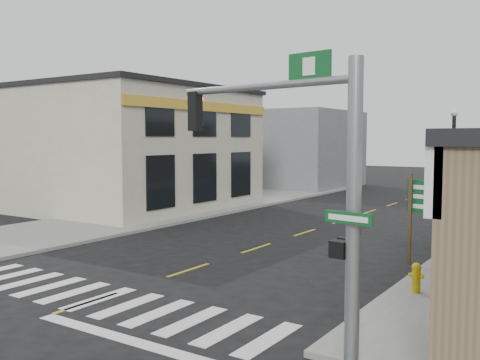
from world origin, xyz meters
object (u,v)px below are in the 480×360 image
Objects in this scene: guide_sign at (432,207)px; traffic_signal_pole at (317,183)px; fire_hydrant at (416,276)px; lamp_post at (454,169)px.

traffic_signal_pole is at bearing -73.55° from guide_sign.
traffic_signal_pole reaches higher than fire_hydrant.
lamp_post reaches higher than guide_sign.
traffic_signal_pole is 11.42m from lamp_post.
traffic_signal_pole is at bearing -106.20° from lamp_post.
lamp_post is (0.06, 2.73, 1.03)m from guide_sign.
lamp_post is (-0.20, 11.41, -0.34)m from traffic_signal_pole.
guide_sign is 3.31m from fire_hydrant.
lamp_post reaches higher than fire_hydrant.
traffic_signal_pole is 1.09× the size of lamp_post.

